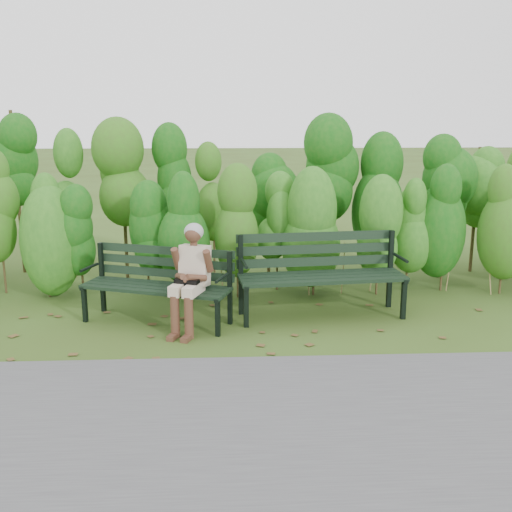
{
  "coord_description": "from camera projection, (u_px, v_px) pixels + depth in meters",
  "views": [
    {
      "loc": [
        -0.34,
        -6.53,
        2.36
      ],
      "look_at": [
        0.0,
        0.35,
        0.75
      ],
      "focal_mm": 42.0,
      "sensor_mm": 36.0,
      "label": 1
    }
  ],
  "objects": [
    {
      "name": "ground",
      "position": [
        258.0,
        326.0,
        6.9
      ],
      "size": [
        80.0,
        80.0,
        0.0
      ],
      "primitive_type": "plane",
      "color": "#354617"
    },
    {
      "name": "hedge_band",
      "position": [
        251.0,
        197.0,
        8.43
      ],
      "size": [
        11.04,
        1.67,
        2.42
      ],
      "color": "#47381E",
      "rests_on": "ground"
    },
    {
      "name": "leaf_litter",
      "position": [
        224.0,
        328.0,
        6.82
      ],
      "size": [
        5.56,
        2.12,
        0.01
      ],
      "color": "brown",
      "rests_on": "ground"
    },
    {
      "name": "bench_left",
      "position": [
        159.0,
        279.0,
        6.98
      ],
      "size": [
        1.82,
        1.11,
        0.87
      ],
      "color": "black",
      "rests_on": "ground"
    },
    {
      "name": "bench_right",
      "position": [
        320.0,
        268.0,
        7.21
      ],
      "size": [
        2.03,
        0.84,
        0.99
      ],
      "color": "black",
      "rests_on": "ground"
    },
    {
      "name": "seated_woman",
      "position": [
        191.0,
        271.0,
        6.65
      ],
      "size": [
        0.53,
        0.73,
        1.21
      ],
      "color": "beige",
      "rests_on": "ground"
    },
    {
      "name": "footpath",
      "position": [
        272.0,
        420.0,
        4.76
      ],
      "size": [
        60.0,
        2.5,
        0.01
      ],
      "primitive_type": "cube",
      "color": "#474749",
      "rests_on": "ground"
    }
  ]
}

